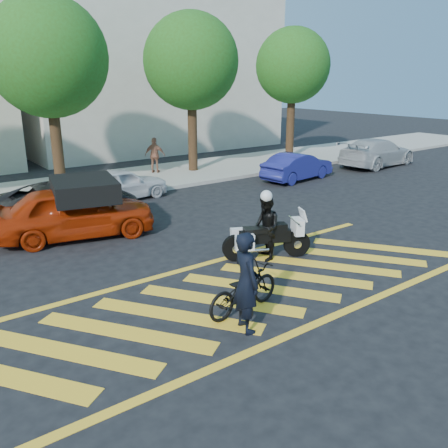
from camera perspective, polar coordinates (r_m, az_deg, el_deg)
ground at (r=10.56m, az=2.24°, el=-8.33°), size 90.00×90.00×0.00m
sidewalk at (r=20.79m, az=-18.95°, el=3.96°), size 60.00×5.00×0.15m
crosswalk at (r=10.54m, az=2.08°, el=-8.36°), size 12.33×4.00×0.01m
building_right at (r=32.12m, az=-9.21°, el=18.87°), size 16.00×8.00×11.00m
tree_center at (r=20.40m, az=-20.09°, el=17.88°), size 4.60×4.60×7.56m
tree_right at (r=23.19m, az=-3.78°, el=18.54°), size 4.40×4.40×7.41m
tree_far_right at (r=27.28m, az=8.37°, el=18.02°), size 4.00×4.00×7.10m
officer_bike at (r=8.76m, az=2.69°, el=-7.01°), size 0.60×0.79×1.93m
bicycle at (r=9.62m, az=2.35°, el=-7.83°), size 1.92×0.87×0.98m
police_motorcycle at (r=12.32m, az=5.01°, el=-1.70°), size 2.20×1.31×1.04m
officer_moto at (r=12.20m, az=5.02°, el=-0.48°), size 0.93×1.02×1.70m
red_convertible at (r=14.53m, az=-17.49°, el=1.41°), size 4.85×2.79×1.55m
parked_mid_left at (r=16.49m, az=-18.31°, el=2.71°), size 4.67×2.19×1.29m
parked_mid_right at (r=18.59m, az=-12.31°, el=4.72°), size 3.75×1.74×1.25m
parked_right at (r=22.02m, az=8.83°, el=6.86°), size 3.92×1.80×1.25m
parked_far_right at (r=26.44m, az=17.94°, el=8.20°), size 5.12×2.41×1.44m
pedestrian_right at (r=22.86m, az=-8.31°, el=8.19°), size 0.99×0.96×1.66m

